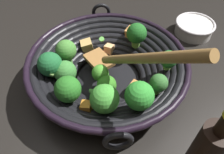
# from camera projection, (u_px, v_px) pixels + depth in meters

# --- Properties ---
(ground_plane) EXTENTS (4.00, 4.00, 0.00)m
(ground_plane) POSITION_uv_depth(u_px,v_px,m) (108.00, 81.00, 0.55)
(ground_plane) COLOR black
(wok) EXTENTS (0.37, 0.41, 0.26)m
(wok) POSITION_uv_depth(u_px,v_px,m) (107.00, 67.00, 0.51)
(wok) COLOR black
(wok) RESTS_ON ground
(soy_sauce_bottle) EXTENTS (0.04, 0.04, 0.21)m
(soy_sauce_bottle) POSITION_uv_depth(u_px,v_px,m) (204.00, 153.00, 0.35)
(soy_sauce_bottle) COLOR black
(soy_sauce_bottle) RESTS_ON ground
(prep_bowl) EXTENTS (0.12, 0.12, 0.04)m
(prep_bowl) POSITION_uv_depth(u_px,v_px,m) (194.00, 27.00, 0.67)
(prep_bowl) COLOR silver
(prep_bowl) RESTS_ON ground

